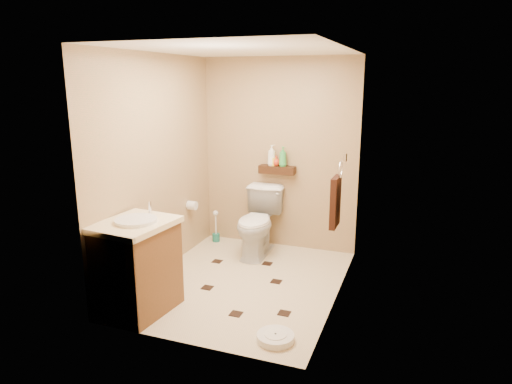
% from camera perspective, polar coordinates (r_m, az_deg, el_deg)
% --- Properties ---
extents(ground, '(2.50, 2.50, 0.00)m').
position_cam_1_polar(ground, '(5.00, -1.60, -11.23)').
color(ground, beige).
rests_on(ground, ground).
extents(wall_back, '(2.00, 0.04, 2.40)m').
position_cam_1_polar(wall_back, '(5.78, 2.92, 4.68)').
color(wall_back, '#9F865B').
rests_on(wall_back, ground).
extents(wall_front, '(2.00, 0.04, 2.40)m').
position_cam_1_polar(wall_front, '(3.53, -9.26, -1.48)').
color(wall_front, '#9F865B').
rests_on(wall_front, ground).
extents(wall_left, '(0.04, 2.50, 2.40)m').
position_cam_1_polar(wall_left, '(5.08, -12.26, 3.09)').
color(wall_left, '#9F865B').
rests_on(wall_left, ground).
extents(wall_right, '(0.04, 2.50, 2.40)m').
position_cam_1_polar(wall_right, '(4.36, 10.60, 1.42)').
color(wall_right, '#9F865B').
rests_on(wall_right, ground).
extents(ceiling, '(2.00, 2.50, 0.02)m').
position_cam_1_polar(ceiling, '(4.54, -1.81, 17.37)').
color(ceiling, white).
rests_on(ceiling, wall_back).
extents(wall_shelf, '(0.46, 0.14, 0.10)m').
position_cam_1_polar(wall_shelf, '(5.74, 2.66, 2.79)').
color(wall_shelf, '#371D0F').
rests_on(wall_shelf, wall_back).
extents(floor_accents, '(1.23, 1.34, 0.01)m').
position_cam_1_polar(floor_accents, '(4.94, -1.08, -11.51)').
color(floor_accents, black).
rests_on(floor_accents, ground).
extents(toilet, '(0.49, 0.83, 0.83)m').
position_cam_1_polar(toilet, '(5.62, 0.24, -3.82)').
color(toilet, white).
rests_on(toilet, ground).
extents(vanity, '(0.66, 0.78, 1.01)m').
position_cam_1_polar(vanity, '(4.41, -14.65, -8.88)').
color(vanity, brown).
rests_on(vanity, ground).
extents(bathroom_scale, '(0.41, 0.41, 0.06)m').
position_cam_1_polar(bathroom_scale, '(4.00, 2.44, -17.69)').
color(bathroom_scale, white).
rests_on(bathroom_scale, ground).
extents(toilet_brush, '(0.10, 0.10, 0.43)m').
position_cam_1_polar(toilet_brush, '(6.16, -5.03, -4.82)').
color(toilet_brush, '#1B6E5F').
rests_on(toilet_brush, ground).
extents(towel_ring, '(0.12, 0.30, 0.76)m').
position_cam_1_polar(towel_ring, '(4.67, 9.94, -0.93)').
color(towel_ring, silver).
rests_on(towel_ring, wall_right).
extents(toilet_paper, '(0.12, 0.11, 0.12)m').
position_cam_1_polar(toilet_paper, '(5.73, -7.99, -1.67)').
color(toilet_paper, white).
rests_on(toilet_paper, wall_left).
extents(bottle_a, '(0.14, 0.14, 0.26)m').
position_cam_1_polar(bottle_a, '(5.73, 1.96, 4.62)').
color(bottle_a, white).
rests_on(bottle_a, wall_shelf).
extents(bottle_b, '(0.10, 0.10, 0.16)m').
position_cam_1_polar(bottle_b, '(5.73, 2.18, 4.09)').
color(bottle_b, yellow).
rests_on(bottle_b, wall_shelf).
extents(bottle_c, '(0.10, 0.10, 0.13)m').
position_cam_1_polar(bottle_c, '(5.72, 2.56, 3.92)').
color(bottle_c, red).
rests_on(bottle_c, wall_shelf).
extents(bottle_d, '(0.13, 0.13, 0.25)m').
position_cam_1_polar(bottle_d, '(5.69, 3.37, 4.46)').
color(bottle_d, green).
rests_on(bottle_d, wall_shelf).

